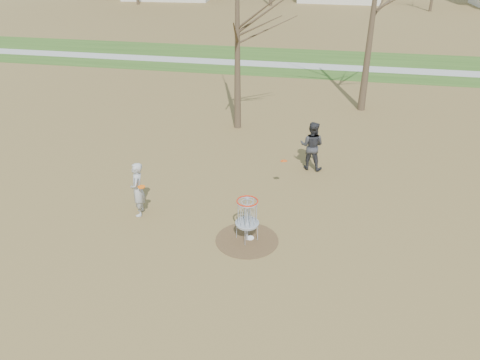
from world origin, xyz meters
name	(u,v)px	position (x,y,z in m)	size (l,w,h in m)	color
ground	(247,240)	(0.00, 0.00, 0.00)	(160.00, 160.00, 0.00)	brown
green_band	(304,62)	(0.00, 21.00, 0.01)	(160.00, 8.00, 0.01)	#2D5119
footpath	(302,66)	(0.00, 20.00, 0.01)	(160.00, 1.50, 0.01)	#9E9E99
dirt_circle	(247,240)	(0.00, 0.00, 0.01)	(1.80, 1.80, 0.01)	#47331E
player_standing	(138,189)	(-3.50, 0.74, 0.86)	(0.63, 0.41, 1.73)	#ACACAC
player_throwing	(312,146)	(1.46, 4.96, 0.91)	(0.88, 0.69, 1.81)	#2F2F34
disc_grounded	(250,238)	(0.07, 0.10, 0.02)	(0.22, 0.22, 0.02)	white
discs_in_play	(219,173)	(-1.20, 1.74, 1.16)	(4.16, 2.55, 0.17)	#FF4F0D
disc_golf_basket	(247,213)	(0.00, 0.00, 0.91)	(0.64, 0.64, 1.35)	#9EA3AD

